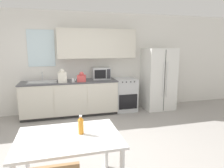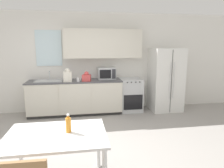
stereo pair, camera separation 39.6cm
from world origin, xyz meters
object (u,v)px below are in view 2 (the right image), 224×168
dining_table (57,141)px  oven_range (130,95)px  microwave (107,73)px  coffee_mug (78,80)px  refrigerator (166,80)px  drink_bottle (68,125)px

dining_table → oven_range: bearing=60.0°
microwave → oven_range: bearing=-8.0°
coffee_mug → dining_table: (-0.27, -2.72, -0.32)m
oven_range → refrigerator: size_ratio=0.53×
coffee_mug → drink_bottle: 2.69m
coffee_mug → drink_bottle: bearing=-92.5°
coffee_mug → oven_range: bearing=8.5°
drink_bottle → oven_range: bearing=61.9°
oven_range → coffee_mug: coffee_mug is taller
coffee_mug → dining_table: bearing=-95.6°
microwave → drink_bottle: bearing=-106.5°
microwave → refrigerator: bearing=-5.4°
oven_range → coffee_mug: bearing=-171.5°
oven_range → refrigerator: 1.08m
coffee_mug → drink_bottle: coffee_mug is taller
oven_range → refrigerator: bearing=-3.7°
oven_range → drink_bottle: bearing=-118.1°
dining_table → coffee_mug: bearing=84.4°
refrigerator → drink_bottle: bearing=-131.9°
oven_range → drink_bottle: (-1.54, -2.90, 0.37)m
oven_range → dining_table: size_ratio=0.75×
oven_range → drink_bottle: 3.30m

